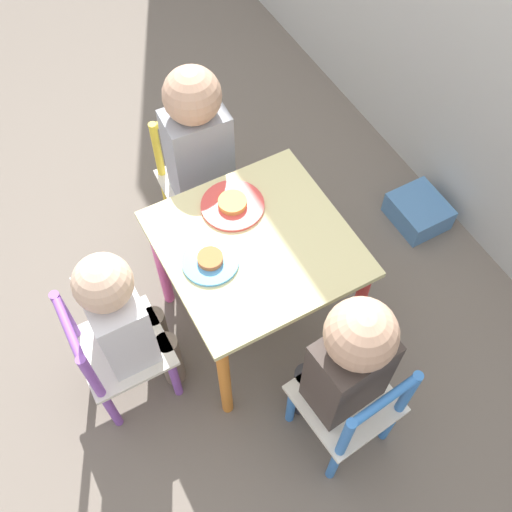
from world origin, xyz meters
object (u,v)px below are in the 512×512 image
Objects in this scene: kids_table at (256,258)px; child_left at (200,149)px; plate_front at (210,261)px; chair_blue at (350,407)px; child_right at (346,362)px; chair_yellow at (198,182)px; child_front at (125,318)px; plate_left at (233,205)px; chair_purple at (116,352)px; storage_bin at (418,211)px.

kids_table is 0.68× the size of child_left.
chair_blue is at bearing 21.71° from plate_front.
child_right is at bearing 5.44° from kids_table.
chair_yellow is at bearing -94.21° from chair_blue.
child_front is at bearing -133.30° from child_left.
child_right reaches higher than plate_front.
chair_yellow is 2.68× the size of plate_left.
storage_bin is at bearing -85.80° from chair_purple.
child_right is 3.89× the size of plate_left.
storage_bin is (0.33, 0.75, -0.42)m from child_left.
plate_front is 0.20m from plate_left.
chair_purple is 0.69× the size of child_right.
chair_blue is at bearing -51.94° from storage_bin.
child_front is 3.32× the size of storage_bin.
plate_front is 0.76× the size of storage_bin.
child_front is (0.48, -0.44, 0.17)m from chair_yellow.
child_left reaches higher than kids_table.
child_front reaches higher than plate_left.
storage_bin is at bearing -147.38° from chair_blue.
plate_left is (0.33, -0.02, 0.26)m from chair_yellow.
child_front reaches higher than plate_front.
child_right is at bearing 23.80° from plate_front.
chair_blue is at bearing -135.85° from child_front.
storage_bin is (-0.09, 0.77, -0.36)m from kids_table.
child_front is 0.45m from plate_left.
plate_front and plate_left have the same top height.
plate_left is 0.90× the size of storage_bin.
child_front is at bearing -90.06° from plate_front.
chair_yellow is 0.95m from chair_blue.
plate_left is (-0.14, 0.48, 0.26)m from chair_purple.
plate_left is at bearing -70.90° from child_front.
child_left is 1.06× the size of child_right.
child_left is (-0.42, 0.44, 0.06)m from child_front.
chair_purple is 0.69m from chair_yellow.
plate_left is (-0.14, 0.14, 0.00)m from plate_front.
chair_purple is at bearing -90.04° from kids_table.
child_left reaches higher than chair_yellow.
child_left reaches higher than storage_bin.
chair_yellow is at bearing 177.02° from kids_table.
chair_blue is (0.48, 0.52, 0.00)m from chair_purple.
child_right is (0.42, 0.52, 0.20)m from chair_purple.
plate_front reaches higher than chair_blue.
chair_blue is at bearing -85.51° from child_left.
chair_purple is 0.71m from chair_blue.
kids_table is 0.17m from plate_front.
chair_blue is 2.68× the size of plate_left.
chair_purple is at bearing -133.53° from chair_yellow.
child_front is 1.25m from storage_bin.
plate_front is 1.03m from storage_bin.
chair_blue is 0.58m from plate_front.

